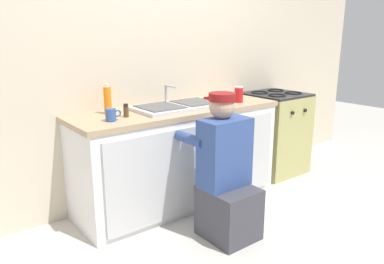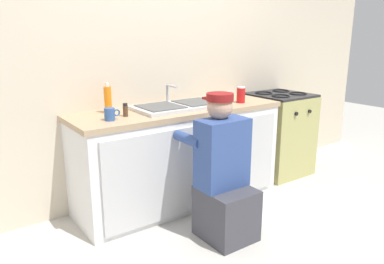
{
  "view_description": "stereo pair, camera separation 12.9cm",
  "coord_description": "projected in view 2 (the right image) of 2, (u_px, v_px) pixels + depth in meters",
  "views": [
    {
      "loc": [
        -1.88,
        -2.33,
        1.52
      ],
      "look_at": [
        0.0,
        0.1,
        0.71
      ],
      "focal_mm": 35.0,
      "sensor_mm": 36.0,
      "label": 1
    },
    {
      "loc": [
        -1.78,
        -2.41,
        1.52
      ],
      "look_at": [
        0.0,
        0.1,
        0.71
      ],
      "focal_mm": 35.0,
      "sensor_mm": 36.0,
      "label": 2
    }
  ],
  "objects": [
    {
      "name": "counter_cabinet",
      "position": [
        180.0,
        158.0,
        3.4
      ],
      "size": [
        1.9,
        0.62,
        0.84
      ],
      "color": "white",
      "rests_on": "ground_plane"
    },
    {
      "name": "soda_cup_red",
      "position": [
        241.0,
        95.0,
        3.52
      ],
      "size": [
        0.08,
        0.08,
        0.15
      ],
      "color": "red",
      "rests_on": "countertop"
    },
    {
      "name": "countertop",
      "position": [
        179.0,
        110.0,
        3.3
      ],
      "size": [
        1.94,
        0.62,
        0.04
      ],
      "primitive_type": "cube",
      "color": "tan",
      "rests_on": "counter_cabinet"
    },
    {
      "name": "soap_bottle_orange",
      "position": [
        108.0,
        100.0,
        3.04
      ],
      "size": [
        0.06,
        0.06,
        0.25
      ],
      "color": "orange",
      "rests_on": "countertop"
    },
    {
      "name": "water_glass",
      "position": [
        229.0,
        97.0,
        3.58
      ],
      "size": [
        0.06,
        0.06,
        0.1
      ],
      "color": "#ADC6CC",
      "rests_on": "countertop"
    },
    {
      "name": "spice_bottle_pepper",
      "position": [
        125.0,
        110.0,
        2.94
      ],
      "size": [
        0.04,
        0.04,
        0.1
      ],
      "color": "#513823",
      "rests_on": "countertop"
    },
    {
      "name": "ground_plane",
      "position": [
        199.0,
        212.0,
        3.28
      ],
      "size": [
        12.0,
        12.0,
        0.0
      ],
      "primitive_type": "plane",
      "color": "beige"
    },
    {
      "name": "plumber_person",
      "position": [
        224.0,
        179.0,
        2.8
      ],
      "size": [
        0.42,
        0.61,
        1.1
      ],
      "color": "#3F3F47",
      "rests_on": "ground_plane"
    },
    {
      "name": "coffee_mug",
      "position": [
        110.0,
        114.0,
        2.81
      ],
      "size": [
        0.13,
        0.08,
        0.09
      ],
      "color": "#335699",
      "rests_on": "countertop"
    },
    {
      "name": "sink_double_basin",
      "position": [
        179.0,
        106.0,
        3.29
      ],
      "size": [
        0.8,
        0.44,
        0.19
      ],
      "color": "silver",
      "rests_on": "countertop"
    },
    {
      "name": "back_wall",
      "position": [
        158.0,
        63.0,
        3.48
      ],
      "size": [
        6.0,
        0.1,
        2.5
      ],
      "primitive_type": "cube",
      "color": "beige",
      "rests_on": "ground_plane"
    },
    {
      "name": "stove_range",
      "position": [
        278.0,
        133.0,
        4.14
      ],
      "size": [
        0.6,
        0.62,
        0.9
      ],
      "color": "tan",
      "rests_on": "ground_plane"
    }
  ]
}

